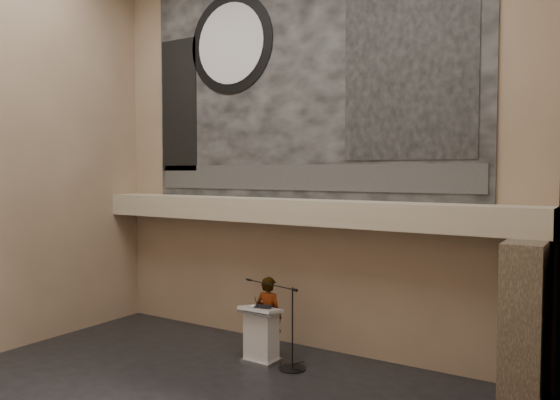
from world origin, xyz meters
The scene contains 17 objects.
wall_back centered at (0.00, 4.00, 4.25)m, with size 10.00×0.02×8.50m, color #836A53.
wall_right centered at (5.00, 0.00, 4.25)m, with size 0.02×8.00×8.50m, color #836A53.
soffit centered at (0.00, 3.60, 2.95)m, with size 10.00×0.80×0.50m, color tan.
sprinkler_left centered at (-1.60, 3.55, 2.67)m, with size 0.04×0.04×0.06m, color #B2893D.
sprinkler_right centered at (1.90, 3.55, 2.67)m, with size 0.04×0.04×0.06m, color #B2893D.
banner centered at (0.00, 3.97, 5.70)m, with size 8.00×0.05×5.00m, color black.
banner_text_strip centered at (0.00, 3.93, 3.65)m, with size 7.76×0.02×0.55m, color #2F2F2F.
banner_clock_rim centered at (-1.80, 3.93, 6.70)m, with size 2.30×2.30×0.02m, color black.
banner_clock_face centered at (-1.80, 3.91, 6.70)m, with size 1.84×1.84×0.02m, color silver.
banner_building_print centered at (2.40, 3.93, 5.80)m, with size 2.60×0.02×3.60m, color black.
banner_brick_print centered at (-3.40, 3.93, 5.40)m, with size 1.10×0.02×3.20m, color black.
stone_pier centered at (4.65, 3.15, 1.35)m, with size 0.60×1.40×2.70m, color #44372A.
lectern centered at (-0.08, 2.63, 0.55)m, with size 0.77×0.56×1.14m.
binder centered at (-0.04, 2.63, 1.12)m, with size 0.32×0.26×0.04m, color black.
papers centered at (-0.24, 2.60, 1.10)m, with size 0.19×0.26×0.01m, color silver.
speaker_person centered at (-0.19, 3.07, 0.82)m, with size 0.59×0.39×1.63m, color white.
mic_stand centered at (0.58, 2.65, 0.25)m, with size 1.57×0.59×1.58m.
Camera 1 is at (5.92, -6.13, 3.78)m, focal length 35.00 mm.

